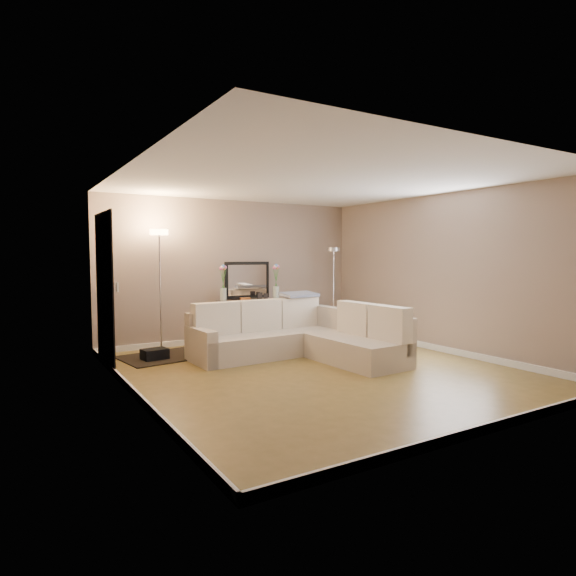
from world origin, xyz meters
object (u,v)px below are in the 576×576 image
sectional_sofa (298,337)px  console_table (247,318)px  floor_lamp_unlit (334,273)px  floor_lamp_lit (160,266)px

sectional_sofa → console_table: size_ratio=2.04×
console_table → floor_lamp_unlit: bearing=-9.1°
console_table → sectional_sofa: bearing=-87.3°
floor_lamp_lit → floor_lamp_unlit: 3.43m
sectional_sofa → floor_lamp_lit: 2.53m
sectional_sofa → floor_lamp_unlit: size_ratio=1.48×
sectional_sofa → console_table: 1.67m
floor_lamp_unlit → floor_lamp_lit: bearing=178.4°
floor_lamp_lit → floor_lamp_unlit: floor_lamp_lit is taller
sectional_sofa → floor_lamp_unlit: bearing=39.2°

